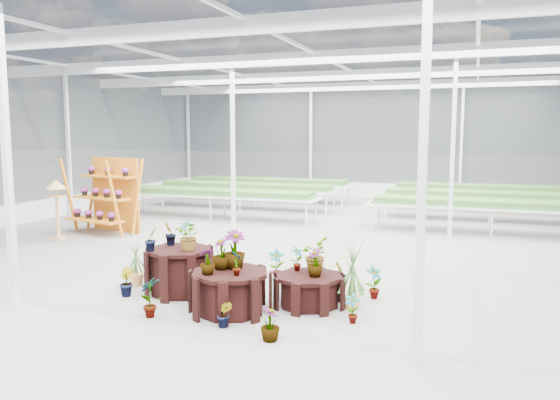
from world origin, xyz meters
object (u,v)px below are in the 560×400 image
(plinth_low, at_px, (309,290))
(plinth_mid, at_px, (230,292))
(bird_table, at_px, (57,210))
(plinth_tall, at_px, (180,271))
(shelf_rack, at_px, (103,196))

(plinth_low, bearing_deg, plinth_mid, -145.01)
(plinth_mid, distance_m, bird_table, 7.37)
(bird_table, bearing_deg, plinth_low, -22.45)
(plinth_tall, relative_size, shelf_rack, 0.56)
(plinth_tall, xyz_separation_m, plinth_low, (2.20, 0.10, -0.14))
(plinth_mid, distance_m, shelf_rack, 7.60)
(plinth_low, xyz_separation_m, shelf_rack, (-6.90, 4.05, 0.75))
(plinth_tall, bearing_deg, plinth_mid, -26.57)
(plinth_low, height_order, shelf_rack, shelf_rack)
(plinth_mid, relative_size, plinth_low, 1.10)
(shelf_rack, bearing_deg, plinth_tall, -28.96)
(plinth_mid, relative_size, bird_table, 0.79)
(shelf_rack, distance_m, bird_table, 1.26)
(plinth_tall, height_order, bird_table, bird_table)
(plinth_low, bearing_deg, shelf_rack, 149.60)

